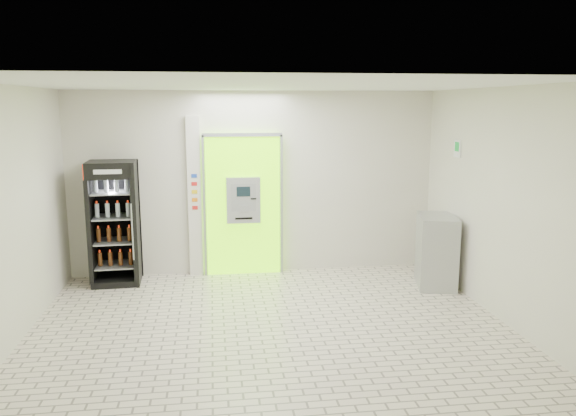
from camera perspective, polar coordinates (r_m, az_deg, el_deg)
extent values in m
plane|color=beige|center=(7.24, -1.75, -12.06)|extent=(6.00, 6.00, 0.00)
plane|color=silver|center=(9.27, -3.41, 2.54)|extent=(6.00, 0.00, 6.00)
plane|color=silver|center=(4.40, 1.54, -6.35)|extent=(6.00, 0.00, 6.00)
plane|color=silver|center=(7.16, -26.45, -0.88)|extent=(0.00, 5.00, 5.00)
plane|color=silver|center=(7.71, 20.95, 0.26)|extent=(0.00, 5.00, 5.00)
plane|color=white|center=(6.69, -1.90, 12.40)|extent=(6.00, 6.00, 0.00)
cube|color=#76EC01|center=(9.24, -4.59, 0.30)|extent=(1.20, 0.12, 2.30)
cube|color=gray|center=(9.04, -4.67, 7.42)|extent=(1.28, 0.04, 0.06)
cube|color=gray|center=(9.16, -8.50, 0.13)|extent=(0.04, 0.04, 2.30)
cube|color=gray|center=(9.23, -0.65, 0.32)|extent=(0.04, 0.04, 2.30)
cube|color=black|center=(9.33, -3.90, -3.67)|extent=(0.62, 0.01, 0.67)
cube|color=black|center=(9.07, -6.80, 5.36)|extent=(0.22, 0.01, 0.18)
cube|color=#A1A3A8|center=(9.12, -4.56, 0.80)|extent=(0.55, 0.12, 0.75)
cube|color=black|center=(9.03, -4.55, 1.67)|extent=(0.22, 0.01, 0.16)
cube|color=gray|center=(9.07, -4.52, -0.07)|extent=(0.16, 0.01, 0.12)
cube|color=black|center=(9.06, -3.53, 0.95)|extent=(0.09, 0.01, 0.02)
cube|color=black|center=(9.10, -4.51, -1.06)|extent=(0.28, 0.01, 0.03)
cube|color=silver|center=(9.23, -9.45, 1.13)|extent=(0.22, 0.10, 2.60)
cube|color=#193FB2|center=(9.12, -9.52, 3.24)|extent=(0.09, 0.01, 0.06)
cube|color=red|center=(9.14, -9.50, 2.43)|extent=(0.09, 0.01, 0.06)
cube|color=yellow|center=(9.16, -9.48, 1.63)|extent=(0.09, 0.01, 0.06)
cube|color=orange|center=(9.18, -9.45, 0.82)|extent=(0.09, 0.01, 0.06)
cube|color=red|center=(9.20, -9.43, 0.03)|extent=(0.09, 0.01, 0.06)
cube|color=black|center=(9.13, -17.21, -1.46)|extent=(0.76, 0.69, 1.93)
cube|color=black|center=(9.43, -16.92, -1.08)|extent=(0.72, 0.09, 1.93)
cube|color=red|center=(8.69, -17.86, 3.52)|extent=(0.71, 0.04, 0.23)
cube|color=white|center=(8.68, -17.86, 3.52)|extent=(0.40, 0.03, 0.07)
cube|color=black|center=(9.36, -16.91, -6.94)|extent=(0.76, 0.69, 0.10)
cylinder|color=gray|center=(8.76, -15.54, -2.37)|extent=(0.03, 0.03, 0.87)
cube|color=gray|center=(9.29, -16.99, -5.53)|extent=(0.63, 0.59, 0.02)
cube|color=gray|center=(9.19, -17.12, -3.22)|extent=(0.63, 0.59, 0.02)
cube|color=gray|center=(9.11, -17.25, -0.86)|extent=(0.63, 0.59, 0.02)
cube|color=gray|center=(9.05, -17.38, 1.53)|extent=(0.63, 0.59, 0.02)
cube|color=#A1A3A8|center=(8.97, 14.84, -4.23)|extent=(0.74, 0.94, 1.10)
cube|color=gray|center=(8.86, 13.20, -3.98)|extent=(0.20, 0.79, 0.01)
cube|color=white|center=(8.87, 16.84, 5.79)|extent=(0.02, 0.22, 0.26)
cube|color=#0C8529|center=(8.87, 16.78, 5.98)|extent=(0.00, 0.14, 0.14)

